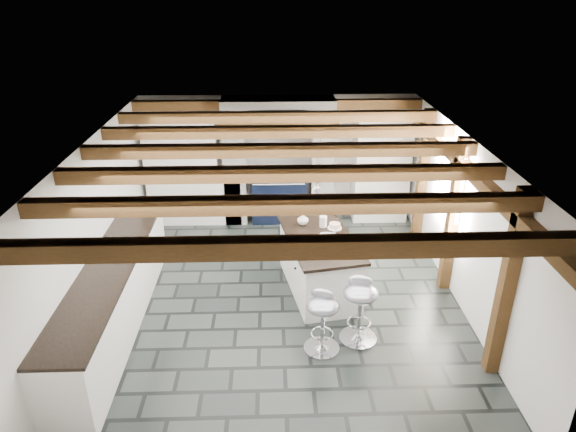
{
  "coord_description": "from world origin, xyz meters",
  "views": [
    {
      "loc": [
        -0.12,
        -6.26,
        4.19
      ],
      "look_at": [
        0.1,
        0.4,
        1.1
      ],
      "focal_mm": 32.0,
      "sensor_mm": 36.0,
      "label": 1
    }
  ],
  "objects_px": {
    "kitchen_island": "(319,262)",
    "bar_stool_near": "(360,303)",
    "range_cooker": "(279,196)",
    "bar_stool_far": "(323,315)"
  },
  "relations": [
    {
      "from": "kitchen_island",
      "to": "bar_stool_near",
      "type": "distance_m",
      "value": 1.28
    },
    {
      "from": "range_cooker",
      "to": "bar_stool_near",
      "type": "relative_size",
      "value": 1.12
    },
    {
      "from": "range_cooker",
      "to": "kitchen_island",
      "type": "relative_size",
      "value": 0.54
    },
    {
      "from": "kitchen_island",
      "to": "bar_stool_near",
      "type": "bearing_deg",
      "value": -82.06
    },
    {
      "from": "bar_stool_near",
      "to": "kitchen_island",
      "type": "bearing_deg",
      "value": 123.5
    },
    {
      "from": "bar_stool_near",
      "to": "bar_stool_far",
      "type": "bearing_deg",
      "value": -144.17
    },
    {
      "from": "bar_stool_near",
      "to": "bar_stool_far",
      "type": "height_order",
      "value": "bar_stool_near"
    },
    {
      "from": "range_cooker",
      "to": "bar_stool_far",
      "type": "bearing_deg",
      "value": -83.04
    },
    {
      "from": "kitchen_island",
      "to": "bar_stool_far",
      "type": "relative_size",
      "value": 2.25
    },
    {
      "from": "range_cooker",
      "to": "bar_stool_far",
      "type": "distance_m",
      "value": 3.88
    }
  ]
}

